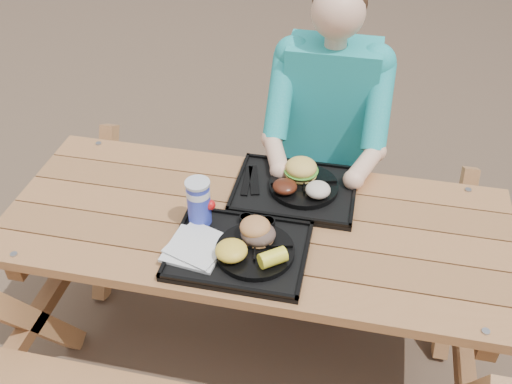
# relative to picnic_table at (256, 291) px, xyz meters

# --- Properties ---
(ground) EXTENTS (60.00, 60.00, 0.00)m
(ground) POSITION_rel_picnic_table_xyz_m (0.00, 0.00, -0.38)
(ground) COLOR #999999
(ground) RESTS_ON ground
(picnic_table) EXTENTS (1.80, 1.49, 0.75)m
(picnic_table) POSITION_rel_picnic_table_xyz_m (0.00, 0.00, 0.00)
(picnic_table) COLOR #999999
(picnic_table) RESTS_ON ground
(tray_near) EXTENTS (0.45, 0.35, 0.02)m
(tray_near) POSITION_rel_picnic_table_xyz_m (-0.02, -0.17, 0.39)
(tray_near) COLOR black
(tray_near) RESTS_ON picnic_table
(tray_far) EXTENTS (0.45, 0.35, 0.02)m
(tray_far) POSITION_rel_picnic_table_xyz_m (0.11, 0.18, 0.39)
(tray_far) COLOR black
(tray_far) RESTS_ON picnic_table
(plate_near) EXTENTS (0.26, 0.26, 0.02)m
(plate_near) POSITION_rel_picnic_table_xyz_m (0.03, -0.18, 0.41)
(plate_near) COLOR black
(plate_near) RESTS_ON tray_near
(plate_far) EXTENTS (0.26, 0.26, 0.02)m
(plate_far) POSITION_rel_picnic_table_xyz_m (0.14, 0.19, 0.41)
(plate_far) COLOR black
(plate_far) RESTS_ON tray_far
(napkin_stack) EXTENTS (0.20, 0.20, 0.02)m
(napkin_stack) POSITION_rel_picnic_table_xyz_m (-0.16, -0.21, 0.41)
(napkin_stack) COLOR silver
(napkin_stack) RESTS_ON tray_near
(soda_cup) EXTENTS (0.08, 0.08, 0.16)m
(soda_cup) POSITION_rel_picnic_table_xyz_m (-0.18, -0.07, 0.48)
(soda_cup) COLOR #1728B3
(soda_cup) RESTS_ON tray_near
(condiment_bbq) EXTENTS (0.05, 0.05, 0.03)m
(condiment_bbq) POSITION_rel_picnic_table_xyz_m (-0.03, -0.04, 0.41)
(condiment_bbq) COLOR black
(condiment_bbq) RESTS_ON tray_near
(condiment_mustard) EXTENTS (0.05, 0.05, 0.03)m
(condiment_mustard) POSITION_rel_picnic_table_xyz_m (0.05, -0.05, 0.41)
(condiment_mustard) COLOR gold
(condiment_mustard) RESTS_ON tray_near
(sandwich) EXTENTS (0.11, 0.11, 0.11)m
(sandwich) POSITION_rel_picnic_table_xyz_m (0.04, -0.13, 0.47)
(sandwich) COLOR #BD7842
(sandwich) RESTS_ON plate_near
(mac_cheese) EXTENTS (0.10, 0.10, 0.05)m
(mac_cheese) POSITION_rel_picnic_table_xyz_m (-0.03, -0.23, 0.44)
(mac_cheese) COLOR yellow
(mac_cheese) RESTS_ON plate_near
(corn_cob) EXTENTS (0.12, 0.12, 0.05)m
(corn_cob) POSITION_rel_picnic_table_xyz_m (0.10, -0.23, 0.44)
(corn_cob) COLOR #FFF035
(corn_cob) RESTS_ON plate_near
(cutlery_far) EXTENTS (0.08, 0.18, 0.01)m
(cutlery_far) POSITION_rel_picnic_table_xyz_m (-0.05, 0.20, 0.40)
(cutlery_far) COLOR black
(cutlery_far) RESTS_ON tray_far
(burger) EXTENTS (0.12, 0.12, 0.11)m
(burger) POSITION_rel_picnic_table_xyz_m (0.12, 0.24, 0.47)
(burger) COLOR #ECBD53
(burger) RESTS_ON plate_far
(baked_beans) EXTENTS (0.09, 0.09, 0.04)m
(baked_beans) POSITION_rel_picnic_table_xyz_m (0.08, 0.14, 0.44)
(baked_beans) COLOR #471B0E
(baked_beans) RESTS_ON plate_far
(potato_salad) EXTENTS (0.09, 0.09, 0.05)m
(potato_salad) POSITION_rel_picnic_table_xyz_m (0.20, 0.14, 0.44)
(potato_salad) COLOR beige
(potato_salad) RESTS_ON plate_far
(diner) EXTENTS (0.48, 0.84, 1.28)m
(diner) POSITION_rel_picnic_table_xyz_m (0.18, 0.67, 0.27)
(diner) COLOR teal
(diner) RESTS_ON ground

